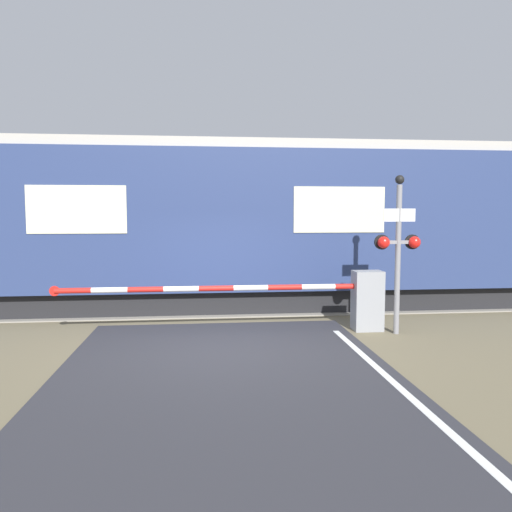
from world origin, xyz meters
The scene contains 5 objects.
ground_plane centered at (0.00, 0.00, 0.00)m, with size 80.00×80.00×0.00m, color #6B6047.
track_bed centered at (0.00, 4.19, 0.02)m, with size 36.00×3.20×0.13m.
train centered at (2.86, 4.19, 2.15)m, with size 21.84×3.19×4.21m.
crossing_barrier centered at (2.48, 1.10, 0.69)m, with size 6.72×0.44×1.25m.
signal_post centered at (3.56, 0.72, 1.83)m, with size 0.94×0.26×3.21m.
Camera 1 is at (-0.33, -8.92, 2.45)m, focal length 35.00 mm.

